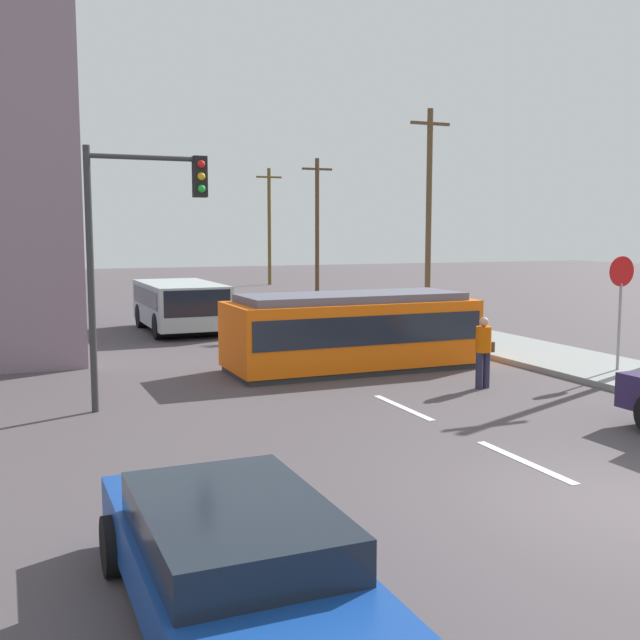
# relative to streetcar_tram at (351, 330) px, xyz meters

# --- Properties ---
(ground_plane) EXTENTS (120.00, 120.00, 0.00)m
(ground_plane) POSITION_rel_streetcar_tram_xyz_m (-0.85, -0.40, -1.05)
(ground_plane) COLOR #4D4649
(lane_stripe_1) EXTENTS (0.16, 2.40, 0.01)m
(lane_stripe_1) POSITION_rel_streetcar_tram_xyz_m (-0.85, -8.40, -1.04)
(lane_stripe_1) COLOR silver
(lane_stripe_1) RESTS_ON ground
(lane_stripe_2) EXTENTS (0.16, 2.40, 0.01)m
(lane_stripe_2) POSITION_rel_streetcar_tram_xyz_m (-0.85, -4.40, -1.04)
(lane_stripe_2) COLOR silver
(lane_stripe_2) RESTS_ON ground
(lane_stripe_3) EXTENTS (0.16, 2.40, 0.01)m
(lane_stripe_3) POSITION_rel_streetcar_tram_xyz_m (-0.85, 6.00, -1.04)
(lane_stripe_3) COLOR silver
(lane_stripe_3) RESTS_ON ground
(lane_stripe_4) EXTENTS (0.16, 2.40, 0.01)m
(lane_stripe_4) POSITION_rel_streetcar_tram_xyz_m (-0.85, 12.00, -1.04)
(lane_stripe_4) COLOR silver
(lane_stripe_4) RESTS_ON ground
(streetcar_tram) EXTENTS (6.57, 2.60, 2.02)m
(streetcar_tram) POSITION_rel_streetcar_tram_xyz_m (0.00, 0.00, 0.00)
(streetcar_tram) COLOR #F7610D
(streetcar_tram) RESTS_ON ground
(city_bus) EXTENTS (2.59, 5.46, 1.79)m
(city_bus) POSITION_rel_streetcar_tram_xyz_m (-2.59, 9.29, -0.02)
(city_bus) COLOR #A5B0AE
(city_bus) RESTS_ON ground
(pedestrian_crossing) EXTENTS (0.51, 0.36, 1.67)m
(pedestrian_crossing) POSITION_rel_streetcar_tram_xyz_m (1.82, -3.38, -0.10)
(pedestrian_crossing) COLOR #292741
(pedestrian_crossing) RESTS_ON ground
(parked_sedan_near) EXTENTS (2.02, 4.59, 1.19)m
(parked_sedan_near) POSITION_rel_streetcar_tram_xyz_m (-6.48, -11.39, -0.42)
(parked_sedan_near) COLOR #143E95
(parked_sedan_near) RESTS_ON ground
(stop_sign) EXTENTS (0.76, 0.07, 2.88)m
(stop_sign) POSITION_rel_streetcar_tram_xyz_m (5.92, -3.32, 1.15)
(stop_sign) COLOR gray
(stop_sign) RESTS_ON sidewalk_curb_right
(traffic_light_mast) EXTENTS (2.45, 0.33, 5.30)m
(traffic_light_mast) POSITION_rel_streetcar_tram_xyz_m (-5.87, -2.35, 2.63)
(traffic_light_mast) COLOR #333333
(traffic_light_mast) RESTS_ON ground
(utility_pole_mid) EXTENTS (1.80, 0.24, 8.65)m
(utility_pole_mid) POSITION_rel_streetcar_tram_xyz_m (7.94, 9.59, 3.46)
(utility_pole_mid) COLOR brown
(utility_pole_mid) RESTS_ON ground
(utility_pole_far) EXTENTS (1.80, 0.24, 7.77)m
(utility_pole_far) POSITION_rel_streetcar_tram_xyz_m (8.04, 22.15, 3.02)
(utility_pole_far) COLOR #533921
(utility_pole_far) RESTS_ON ground
(utility_pole_distant) EXTENTS (1.80, 0.24, 7.95)m
(utility_pole_distant) POSITION_rel_streetcar_tram_xyz_m (8.34, 31.61, 3.11)
(utility_pole_distant) COLOR brown
(utility_pole_distant) RESTS_ON ground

